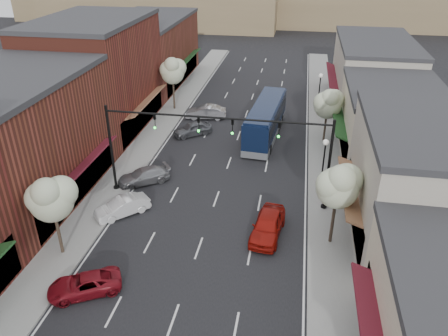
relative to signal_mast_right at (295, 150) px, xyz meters
The scene contains 27 objects.
ground 10.81m from the signal_mast_right, 125.10° to the right, with size 160.00×160.00×0.00m, color black.
sidewalk_left 18.10m from the signal_mast_right, 143.17° to the left, with size 2.80×73.00×0.15m, color gray.
sidewalk_right 11.78m from the signal_mast_right, 75.18° to the left, with size 2.80×73.00×0.15m, color gray.
curb_left 17.04m from the signal_mast_right, 140.24° to the left, with size 0.25×73.00×0.17m, color gray.
curb_right 11.53m from the signal_mast_right, 82.52° to the left, with size 0.25×73.00×0.17m, color gray.
bldg_left_midnear 19.95m from the signal_mast_right, behind, with size 10.14×14.10×9.40m.
bldg_left_midfar 23.22m from the signal_mast_right, 148.85° to the left, with size 10.14×14.10×10.90m.
bldg_left_far 34.32m from the signal_mast_right, 125.32° to the left, with size 10.14×18.10×8.40m.
bldg_right_midnear 8.37m from the signal_mast_right, 13.86° to the right, with size 9.14×12.10×7.90m.
bldg_right_midfar 12.94m from the signal_mast_right, 51.07° to the left, with size 9.14×12.10×6.40m.
bldg_right_far 25.35m from the signal_mast_right, 71.37° to the left, with size 9.14×16.10×7.40m.
hill_near 76.41m from the signal_mast_right, 113.63° to the left, with size 50.00×20.00×8.00m, color #7A6647.
signal_mast_right is the anchor object (origin of this frame).
signal_mast_left 11.24m from the signal_mast_right, behind, with size 8.22×0.46×7.00m.
tree_right_near 4.89m from the signal_mast_right, 56.09° to the right, with size 2.85×2.65×5.95m.
tree_right_far 12.27m from the signal_mast_right, 77.15° to the left, with size 2.85×2.65×5.43m.
tree_left_near 16.05m from the signal_mast_right, 149.86° to the right, with size 2.85×2.65×5.69m.
tree_left_far 22.68m from the signal_mast_right, 127.71° to the left, with size 2.85×2.65×6.13m.
lamp_post_near 3.69m from the signal_mast_right, 48.95° to the left, with size 0.44×0.44×4.44m.
lamp_post_far 20.19m from the signal_mast_right, 83.78° to the left, with size 0.44×0.44×4.44m.
coach_bus 12.98m from the signal_mast_right, 103.83° to the left, with size 3.38×11.28×3.40m.
red_hatchback 5.61m from the signal_mast_right, 110.19° to the right, with size 1.85×4.61×1.57m, color maroon.
parked_car_a 16.01m from the signal_mast_right, 135.32° to the right, with size 1.85×4.02×1.12m, color maroon.
parked_car_b 12.87m from the signal_mast_right, 164.94° to the right, with size 1.36×3.90×1.28m, color silver.
parked_car_c 12.56m from the signal_mast_right, behind, with size 1.72×4.22×1.22m, color gray.
parked_car_d 15.75m from the signal_mast_right, 131.90° to the left, with size 1.57×3.90×1.33m, color #505257.
parked_car_e 19.17m from the signal_mast_right, 121.56° to the left, with size 1.52×4.35×1.43m, color #A6A7AC.
Camera 1 is at (5.42, -19.60, 17.77)m, focal length 35.00 mm.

